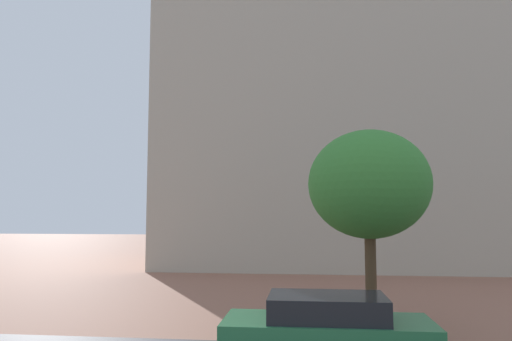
{
  "coord_description": "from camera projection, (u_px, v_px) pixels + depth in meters",
  "views": [
    {
      "loc": [
        1.04,
        1.46,
        3.18
      ],
      "look_at": [
        -0.03,
        11.44,
        4.1
      ],
      "focal_mm": 32.85,
      "sensor_mm": 36.0,
      "label": 1
    }
  ],
  "objects": [
    {
      "name": "tree_curb_far",
      "position": [
        369.0,
        185.0,
        12.98
      ],
      "size": [
        3.36,
        3.36,
        5.5
      ],
      "color": "#4C3823",
      "rests_on": "ground_plane"
    },
    {
      "name": "landmark_building",
      "position": [
        351.0,
        100.0,
        31.02
      ],
      "size": [
        23.36,
        12.79,
        37.98
      ],
      "color": "#B2A893",
      "rests_on": "ground_plane"
    },
    {
      "name": "car_green",
      "position": [
        327.0,
        334.0,
        9.55
      ],
      "size": [
        4.26,
        1.92,
        1.51
      ],
      "color": "#287042",
      "rests_on": "ground_plane"
    }
  ]
}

